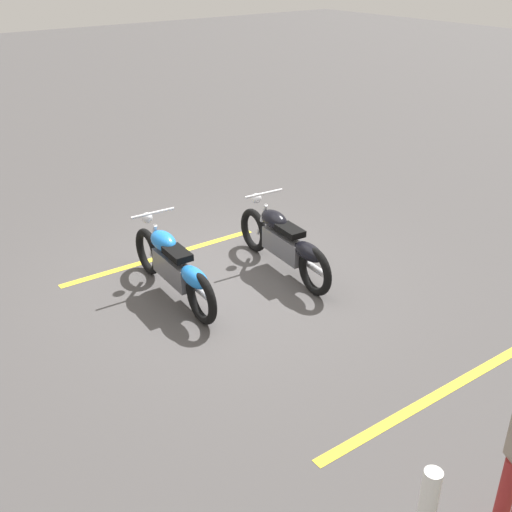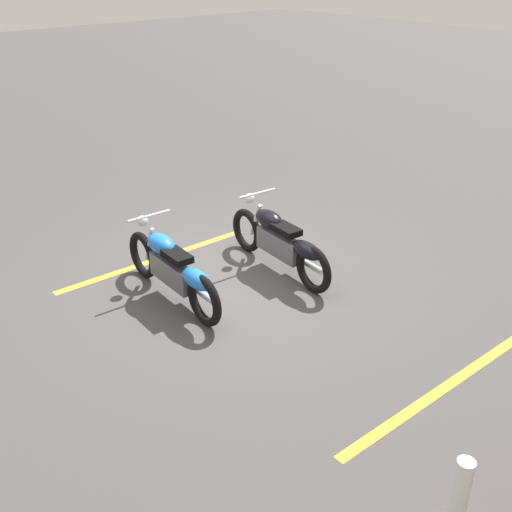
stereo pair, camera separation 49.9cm
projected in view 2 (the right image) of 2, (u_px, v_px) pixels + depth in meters
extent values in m
plane|color=#474444|center=(223.00, 280.00, 8.63)|extent=(60.00, 60.00, 0.00)
torus|color=black|center=(143.00, 255.00, 8.60)|extent=(0.68, 0.15, 0.67)
torus|color=black|center=(204.00, 300.00, 7.50)|extent=(0.68, 0.15, 0.67)
cube|color=#59595E|center=(173.00, 272.00, 7.97)|extent=(0.85, 0.28, 0.32)
ellipsoid|color=blue|center=(161.00, 244.00, 8.03)|extent=(0.54, 0.31, 0.24)
ellipsoid|color=blue|center=(196.00, 279.00, 7.51)|extent=(0.57, 0.28, 0.22)
cube|color=black|center=(177.00, 256.00, 7.76)|extent=(0.45, 0.27, 0.09)
cylinder|color=silver|center=(149.00, 244.00, 8.32)|extent=(0.27, 0.07, 0.56)
cylinder|color=silver|center=(149.00, 216.00, 8.09)|extent=(0.08, 0.62, 0.04)
sphere|color=silver|center=(142.00, 221.00, 8.30)|extent=(0.15, 0.15, 0.15)
cylinder|color=silver|center=(199.00, 291.00, 7.84)|extent=(0.70, 0.14, 0.09)
torus|color=black|center=(247.00, 230.00, 9.34)|extent=(0.68, 0.18, 0.67)
torus|color=black|center=(313.00, 269.00, 8.21)|extent=(0.68, 0.18, 0.67)
cube|color=#59595E|center=(280.00, 244.00, 8.70)|extent=(0.86, 0.30, 0.32)
ellipsoid|color=black|center=(269.00, 219.00, 8.77)|extent=(0.55, 0.33, 0.24)
ellipsoid|color=black|center=(306.00, 250.00, 8.23)|extent=(0.58, 0.29, 0.22)
cube|color=black|center=(286.00, 230.00, 8.48)|extent=(0.46, 0.28, 0.09)
cylinder|color=silver|center=(256.00, 219.00, 9.06)|extent=(0.27, 0.08, 0.56)
cylinder|color=silver|center=(258.00, 193.00, 8.83)|extent=(0.10, 0.62, 0.04)
sphere|color=silver|center=(250.00, 198.00, 9.04)|extent=(0.15, 0.15, 0.15)
cylinder|color=silver|center=(305.00, 262.00, 8.56)|extent=(0.71, 0.16, 0.09)
cylinder|color=white|center=(458.00, 502.00, 4.67)|extent=(0.14, 0.14, 0.83)
cube|color=yellow|center=(156.00, 259.00, 9.20)|extent=(0.22, 3.20, 0.01)
cube|color=yellow|center=(443.00, 389.00, 6.51)|extent=(0.22, 3.20, 0.01)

